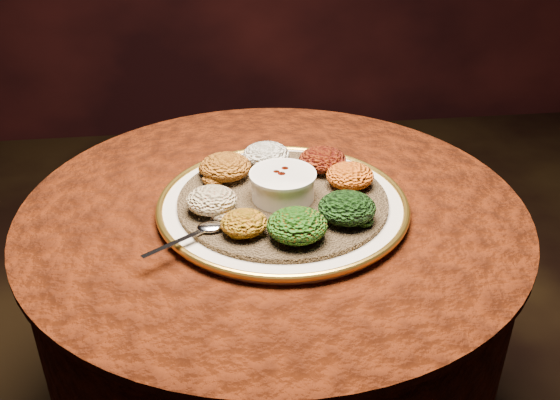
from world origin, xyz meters
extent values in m
cylinder|color=black|center=(0.00, 0.00, 0.34)|extent=(0.12, 0.12, 0.68)
cylinder|color=black|center=(0.00, 0.00, 0.70)|extent=(0.80, 0.80, 0.04)
cylinder|color=#3B1205|center=(0.00, 0.00, 0.56)|extent=(0.93, 0.93, 0.34)
cylinder|color=#3B1205|center=(0.00, 0.00, 0.73)|extent=(0.96, 0.96, 0.01)
cylinder|color=silver|center=(0.02, -0.03, 0.74)|extent=(0.47, 0.47, 0.02)
torus|color=gold|center=(0.02, -0.03, 0.75)|extent=(0.47, 0.47, 0.01)
cylinder|color=brown|center=(0.02, -0.03, 0.76)|extent=(0.43, 0.43, 0.01)
cylinder|color=silver|center=(0.02, -0.03, 0.79)|extent=(0.12, 0.12, 0.05)
cylinder|color=silver|center=(0.02, -0.03, 0.81)|extent=(0.12, 0.12, 0.01)
cylinder|color=#5A0B04|center=(0.02, -0.03, 0.80)|extent=(0.10, 0.10, 0.01)
ellipsoid|color=silver|center=(-0.12, -0.12, 0.77)|extent=(0.05, 0.03, 0.01)
cube|color=silver|center=(-0.18, -0.16, 0.77)|extent=(0.11, 0.08, 0.00)
ellipsoid|color=white|center=(0.00, 0.11, 0.78)|extent=(0.09, 0.09, 0.05)
ellipsoid|color=black|center=(0.11, 0.07, 0.78)|extent=(0.09, 0.09, 0.05)
ellipsoid|color=#AE5D0E|center=(0.15, 0.00, 0.78)|extent=(0.09, 0.09, 0.04)
ellipsoid|color=black|center=(0.12, -0.12, 0.79)|extent=(0.10, 0.10, 0.05)
ellipsoid|color=#A0380A|center=(0.02, -0.16, 0.79)|extent=(0.10, 0.10, 0.05)
ellipsoid|color=#9E590D|center=(-0.06, -0.13, 0.78)|extent=(0.08, 0.08, 0.04)
ellipsoid|color=maroon|center=(-0.12, -0.06, 0.78)|extent=(0.09, 0.09, 0.04)
ellipsoid|color=#9C5412|center=(-0.09, 0.06, 0.79)|extent=(0.10, 0.10, 0.05)
camera|label=1|loc=(-0.11, -1.01, 1.35)|focal=40.00mm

